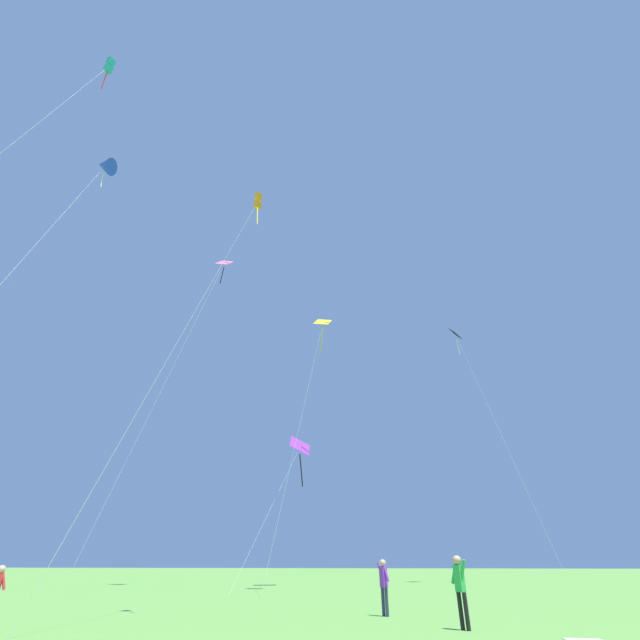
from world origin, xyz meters
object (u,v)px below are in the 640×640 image
at_px(kite_black_large, 459,342).
at_px(kite_teal_box, 105,70).
at_px(kite_blue_delta, 105,166).
at_px(person_in_red_shirt, 384,581).
at_px(kite_pink_low, 220,274).
at_px(kite_purple_streamer, 300,455).
at_px(kite_orange_box, 255,207).
at_px(person_foreground_watcher, 460,584).
at_px(kite_yellow_diamond, 321,334).

relative_size(kite_black_large, kite_teal_box, 0.94).
distance_m(kite_black_large, kite_blue_delta, 38.69).
xyz_separation_m(kite_teal_box, person_in_red_shirt, (13.50, 5.59, -24.81)).
relative_size(kite_pink_low, person_in_red_shirt, 17.56).
bearing_deg(person_in_red_shirt, kite_teal_box, -157.50).
xyz_separation_m(kite_purple_streamer, kite_pink_low, (-7.79, -4.52, 17.62)).
relative_size(kite_purple_streamer, person_in_red_shirt, 7.55).
relative_size(kite_black_large, kite_orange_box, 1.44).
relative_size(person_in_red_shirt, person_foreground_watcher, 0.96).
height_order(kite_purple_streamer, kite_pink_low, kite_pink_low).
xyz_separation_m(kite_black_large, kite_teal_box, (-21.75, -34.84, 2.29)).
bearing_deg(person_in_red_shirt, kite_blue_delta, -178.94).
distance_m(kite_teal_box, kite_yellow_diamond, 22.76).
bearing_deg(kite_blue_delta, kite_teal_box, -58.92).
xyz_separation_m(kite_black_large, kite_blue_delta, (-24.94, -29.56, 1.08)).
bearing_deg(kite_black_large, person_foreground_watcher, -100.34).
distance_m(kite_purple_streamer, kite_pink_low, 19.79).
bearing_deg(person_foreground_watcher, kite_orange_box, 176.71).
relative_size(kite_purple_streamer, kite_black_large, 0.51).
height_order(kite_teal_box, kite_orange_box, kite_teal_box).
height_order(kite_purple_streamer, person_foreground_watcher, kite_purple_streamer).
bearing_deg(kite_yellow_diamond, kite_blue_delta, -129.63).
xyz_separation_m(kite_purple_streamer, kite_yellow_diamond, (3.34, -7.63, 8.05)).
distance_m(kite_blue_delta, kite_yellow_diamond, 19.68).
xyz_separation_m(kite_teal_box, kite_orange_box, (8.54, 2.75, -9.12)).
height_order(kite_purple_streamer, kite_teal_box, kite_teal_box).
bearing_deg(kite_pink_low, person_in_red_shirt, -47.07).
xyz_separation_m(kite_blue_delta, person_foreground_watcher, (19.00, -2.96, -23.55)).
distance_m(kite_pink_low, kite_yellow_diamond, 15.00).
bearing_deg(kite_yellow_diamond, person_foreground_watcher, -67.57).
distance_m(kite_purple_streamer, person_foreground_watcher, 28.53).
bearing_deg(kite_black_large, person_in_red_shirt, -105.76).
height_order(kite_orange_box, person_foreground_watcher, kite_orange_box).
height_order(kite_black_large, kite_teal_box, kite_teal_box).
distance_m(kite_purple_streamer, kite_black_large, 22.49).
relative_size(kite_pink_low, kite_blue_delta, 1.19).
height_order(kite_blue_delta, kite_orange_box, kite_blue_delta).
xyz_separation_m(kite_pink_low, kite_teal_box, (2.44, -22.73, -1.95)).
bearing_deg(kite_purple_streamer, kite_yellow_diamond, -66.36).
relative_size(kite_orange_box, person_foreground_watcher, 9.87).
distance_m(kite_pink_low, person_foreground_watcher, 38.26).
distance_m(kite_orange_box, kite_yellow_diamond, 16.94).
xyz_separation_m(kite_pink_low, person_foreground_watcher, (18.27, -20.40, -26.72)).
distance_m(kite_purple_streamer, kite_blue_delta, 27.64).
bearing_deg(kite_blue_delta, person_in_red_shirt, 1.06).
relative_size(kite_blue_delta, kite_orange_box, 1.44).
distance_m(kite_pink_low, kite_teal_box, 22.94).
distance_m(kite_blue_delta, person_foreground_watcher, 30.41).
height_order(kite_teal_box, kite_yellow_diamond, kite_teal_box).
relative_size(kite_black_large, person_in_red_shirt, 14.83).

